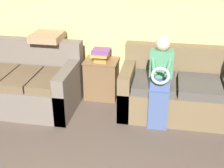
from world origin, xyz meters
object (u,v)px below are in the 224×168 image
at_px(child_left_seated, 160,78).
at_px(book_stack, 101,54).
at_px(couch_main, 197,92).
at_px(couch_side, 28,85).
at_px(side_shelf, 102,78).
at_px(throw_pillow, 47,37).

height_order(child_left_seated, book_stack, child_left_seated).
bearing_deg(couch_main, book_stack, 170.24).
distance_m(couch_side, side_shelf, 1.09).
bearing_deg(couch_side, book_stack, 22.97).
relative_size(child_left_seated, throw_pillow, 2.70).
xyz_separation_m(couch_main, side_shelf, (-1.40, 0.24, -0.01)).
bearing_deg(couch_main, side_shelf, 170.25).
bearing_deg(child_left_seated, side_shelf, 145.38).
bearing_deg(child_left_seated, book_stack, 145.32).
bearing_deg(couch_side, child_left_seated, -5.70).
xyz_separation_m(couch_side, throw_pillow, (0.22, 0.35, 0.63)).
bearing_deg(throw_pillow, couch_main, -4.19).
xyz_separation_m(couch_main, throw_pillow, (-2.19, 0.16, 0.63)).
bearing_deg(throw_pillow, couch_side, -122.69).
bearing_deg(throw_pillow, child_left_seated, -17.71).
relative_size(couch_side, book_stack, 4.66).
xyz_separation_m(side_shelf, throw_pillow, (-0.78, -0.08, 0.63)).
relative_size(couch_side, side_shelf, 2.40).
bearing_deg(book_stack, couch_side, -157.03).
distance_m(child_left_seated, book_stack, 1.08).
distance_m(couch_side, book_stack, 1.16).
xyz_separation_m(child_left_seated, side_shelf, (-0.89, 0.62, -0.34)).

